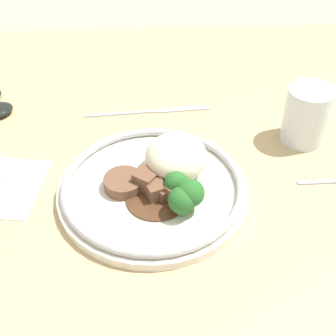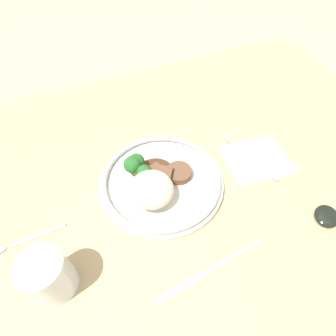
{
  "view_description": "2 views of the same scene",
  "coord_description": "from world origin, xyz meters",
  "views": [
    {
      "loc": [
        0.04,
        -0.54,
        0.53
      ],
      "look_at": [
        0.06,
        -0.03,
        0.08
      ],
      "focal_mm": 50.0,
      "sensor_mm": 36.0,
      "label": 1
    },
    {
      "loc": [
        0.17,
        0.28,
        0.53
      ],
      "look_at": [
        0.02,
        -0.05,
        0.08
      ],
      "focal_mm": 28.0,
      "sensor_mm": 36.0,
      "label": 2
    }
  ],
  "objects": [
    {
      "name": "ground_plane",
      "position": [
        0.0,
        0.0,
        0.0
      ],
      "size": [
        8.0,
        8.0,
        0.0
      ],
      "primitive_type": "plane",
      "color": "tan"
    },
    {
      "name": "dining_table",
      "position": [
        0.0,
        0.0,
        0.02
      ],
      "size": [
        1.38,
        1.04,
        0.05
      ],
      "color": "tan",
      "rests_on": "ground"
    },
    {
      "name": "plate",
      "position": [
        0.05,
        -0.04,
        0.07
      ],
      "size": [
        0.28,
        0.28,
        0.07
      ],
      "color": "silver",
      "rests_on": "dining_table"
    },
    {
      "name": "knife",
      "position": [
        0.05,
        0.17,
        0.05
      ],
      "size": [
        0.23,
        0.03,
        0.0
      ],
      "rotation": [
        0.0,
        0.0,
        0.08
      ],
      "color": "#ADADB2",
      "rests_on": "dining_table"
    },
    {
      "name": "juice_glass",
      "position": [
        0.29,
        0.08,
        0.09
      ],
      "size": [
        0.07,
        0.07,
        0.1
      ],
      "color": "orange",
      "rests_on": "dining_table"
    }
  ]
}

